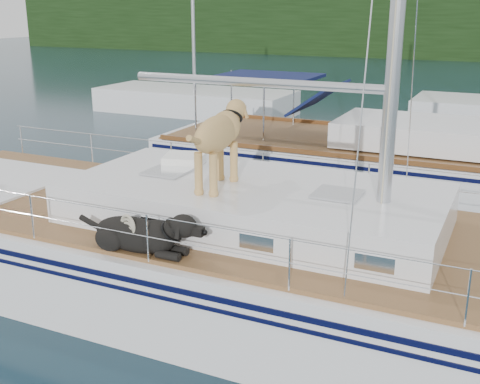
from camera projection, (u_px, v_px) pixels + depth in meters
The scene contains 6 objects.
ground at pixel (205, 291), 9.19m from camera, with size 120.00×120.00×0.00m, color black.
tree_line at pixel (476, 21), 47.21m from camera, with size 90.00×3.00×6.00m, color black.
shore_bank at pixel (474, 52), 48.96m from camera, with size 92.00×1.00×1.20m, color #595147.
main_sailboat at pixel (209, 251), 8.94m from camera, with size 12.00×3.80×14.01m.
neighbor_sailboat at pixel (396, 166), 13.91m from camera, with size 11.00×3.50×13.30m.
bg_boat_west at pixel (195, 102), 24.41m from camera, with size 8.00×3.00×11.65m.
Camera 1 is at (4.02, -7.31, 4.18)m, focal length 45.00 mm.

